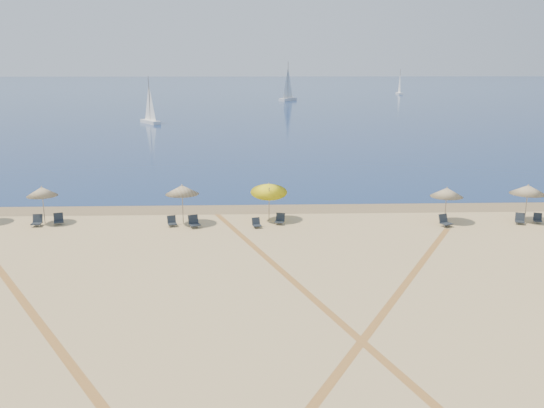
{
  "coord_description": "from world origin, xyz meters",
  "views": [
    {
      "loc": [
        -1.18,
        -13.57,
        9.64
      ],
      "look_at": [
        0.0,
        20.0,
        1.3
      ],
      "focal_mm": 37.48,
      "sensor_mm": 36.0,
      "label": 1
    }
  ],
  "objects_px": {
    "chair_4": "(194,222)",
    "sailboat_2": "(400,87)",
    "chair_2": "(59,219)",
    "chair_6": "(280,219)",
    "umbrella_4": "(447,192)",
    "chair_8": "(520,219)",
    "chair_5": "(256,223)",
    "chair_1": "(37,221)",
    "chair_7": "(445,221)",
    "sailboat_0": "(150,109)",
    "chair_9": "(538,219)",
    "sailboat_1": "(288,89)",
    "umbrella_3": "(269,188)",
    "umbrella_1": "(42,192)",
    "umbrella_5": "(528,190)",
    "umbrella_2": "(182,190)",
    "chair_3": "(172,222)"
  },
  "relations": [
    {
      "from": "chair_4",
      "to": "sailboat_2",
      "type": "bearing_deg",
      "value": 48.46
    },
    {
      "from": "chair_2",
      "to": "chair_6",
      "type": "xyz_separation_m",
      "value": [
        13.65,
        -0.44,
        -0.01
      ]
    },
    {
      "from": "chair_6",
      "to": "umbrella_4",
      "type": "bearing_deg",
      "value": 17.18
    },
    {
      "from": "chair_4",
      "to": "chair_8",
      "type": "bearing_deg",
      "value": -22.57
    },
    {
      "from": "chair_5",
      "to": "chair_6",
      "type": "xyz_separation_m",
      "value": [
        1.45,
        0.73,
        0.03
      ]
    },
    {
      "from": "chair_1",
      "to": "chair_7",
      "type": "xyz_separation_m",
      "value": [
        24.85,
        -0.93,
        0.01
      ]
    },
    {
      "from": "chair_5",
      "to": "sailboat_0",
      "type": "xyz_separation_m",
      "value": [
        -16.95,
        61.61,
        2.06
      ]
    },
    {
      "from": "chair_2",
      "to": "chair_9",
      "type": "relative_size",
      "value": 1.1
    },
    {
      "from": "chair_6",
      "to": "sailboat_0",
      "type": "relative_size",
      "value": 0.1
    },
    {
      "from": "chair_9",
      "to": "sailboat_1",
      "type": "distance_m",
      "value": 119.31
    },
    {
      "from": "umbrella_3",
      "to": "chair_9",
      "type": "distance_m",
      "value": 16.83
    },
    {
      "from": "umbrella_1",
      "to": "chair_5",
      "type": "height_order",
      "value": "umbrella_1"
    },
    {
      "from": "umbrella_3",
      "to": "chair_4",
      "type": "xyz_separation_m",
      "value": [
        -4.58,
        -1.32,
        -1.78
      ]
    },
    {
      "from": "chair_6",
      "to": "chair_7",
      "type": "bearing_deg",
      "value": 11.87
    },
    {
      "from": "umbrella_1",
      "to": "chair_8",
      "type": "distance_m",
      "value": 29.48
    },
    {
      "from": "chair_6",
      "to": "chair_9",
      "type": "distance_m",
      "value": 16.05
    },
    {
      "from": "umbrella_3",
      "to": "chair_5",
      "type": "height_order",
      "value": "umbrella_3"
    },
    {
      "from": "sailboat_1",
      "to": "umbrella_4",
      "type": "bearing_deg",
      "value": -56.37
    },
    {
      "from": "umbrella_5",
      "to": "chair_6",
      "type": "relative_size",
      "value": 3.08
    },
    {
      "from": "chair_2",
      "to": "chair_5",
      "type": "xyz_separation_m",
      "value": [
        12.19,
        -1.17,
        -0.04
      ]
    },
    {
      "from": "chair_4",
      "to": "chair_5",
      "type": "height_order",
      "value": "chair_4"
    },
    {
      "from": "sailboat_2",
      "to": "chair_1",
      "type": "bearing_deg",
      "value": -108.48
    },
    {
      "from": "chair_9",
      "to": "sailboat_0",
      "type": "distance_m",
      "value": 70.24
    },
    {
      "from": "umbrella_2",
      "to": "umbrella_3",
      "type": "relative_size",
      "value": 0.94
    },
    {
      "from": "umbrella_1",
      "to": "umbrella_5",
      "type": "xyz_separation_m",
      "value": [
        29.97,
        -0.59,
        0.02
      ]
    },
    {
      "from": "umbrella_1",
      "to": "chair_6",
      "type": "relative_size",
      "value": 3.06
    },
    {
      "from": "umbrella_1",
      "to": "umbrella_5",
      "type": "distance_m",
      "value": 29.98
    },
    {
      "from": "chair_9",
      "to": "sailboat_2",
      "type": "bearing_deg",
      "value": 102.19
    },
    {
      "from": "sailboat_0",
      "to": "sailboat_2",
      "type": "height_order",
      "value": "sailboat_2"
    },
    {
      "from": "chair_7",
      "to": "sailboat_2",
      "type": "height_order",
      "value": "sailboat_2"
    },
    {
      "from": "chair_9",
      "to": "chair_2",
      "type": "bearing_deg",
      "value": -158.1
    },
    {
      "from": "chair_9",
      "to": "chair_1",
      "type": "bearing_deg",
      "value": -157.4
    },
    {
      "from": "chair_3",
      "to": "sailboat_0",
      "type": "distance_m",
      "value": 62.26
    },
    {
      "from": "umbrella_5",
      "to": "chair_7",
      "type": "distance_m",
      "value": 5.73
    },
    {
      "from": "chair_4",
      "to": "chair_2",
      "type": "bearing_deg",
      "value": 150.51
    },
    {
      "from": "chair_3",
      "to": "chair_8",
      "type": "distance_m",
      "value": 21.44
    },
    {
      "from": "umbrella_2",
      "to": "sailboat_0",
      "type": "height_order",
      "value": "sailboat_0"
    },
    {
      "from": "umbrella_1",
      "to": "umbrella_4",
      "type": "relative_size",
      "value": 1.05
    },
    {
      "from": "chair_4",
      "to": "sailboat_2",
      "type": "height_order",
      "value": "sailboat_2"
    },
    {
      "from": "chair_9",
      "to": "umbrella_4",
      "type": "bearing_deg",
      "value": -160.53
    },
    {
      "from": "umbrella_5",
      "to": "umbrella_4",
      "type": "bearing_deg",
      "value": 179.57
    },
    {
      "from": "chair_5",
      "to": "chair_4",
      "type": "bearing_deg",
      "value": 162.25
    },
    {
      "from": "umbrella_2",
      "to": "chair_5",
      "type": "relative_size",
      "value": 3.7
    },
    {
      "from": "umbrella_4",
      "to": "chair_9",
      "type": "height_order",
      "value": "umbrella_4"
    },
    {
      "from": "chair_5",
      "to": "chair_7",
      "type": "height_order",
      "value": "chair_7"
    },
    {
      "from": "chair_1",
      "to": "chair_5",
      "type": "relative_size",
      "value": 1.03
    },
    {
      "from": "chair_2",
      "to": "chair_7",
      "type": "bearing_deg",
      "value": -21.65
    },
    {
      "from": "chair_5",
      "to": "umbrella_3",
      "type": "bearing_deg",
      "value": 47.09
    },
    {
      "from": "umbrella_4",
      "to": "chair_5",
      "type": "distance_m",
      "value": 11.93
    },
    {
      "from": "umbrella_5",
      "to": "chair_6",
      "type": "distance_m",
      "value": 15.5
    }
  ]
}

